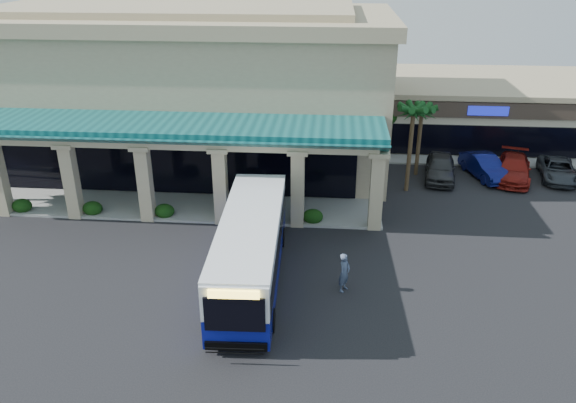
# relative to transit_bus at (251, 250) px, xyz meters

# --- Properties ---
(ground) EXTENTS (110.00, 110.00, 0.00)m
(ground) POSITION_rel_transit_bus_xyz_m (0.34, 1.00, -1.69)
(ground) COLOR black
(main_building) EXTENTS (30.80, 14.80, 11.35)m
(main_building) POSITION_rel_transit_bus_xyz_m (-7.66, 17.00, 3.98)
(main_building) COLOR tan
(main_building) RESTS_ON ground
(arcade) EXTENTS (30.00, 6.20, 5.70)m
(arcade) POSITION_rel_transit_bus_xyz_m (-7.66, 7.80, 1.16)
(arcade) COLOR #0C494C
(arcade) RESTS_ON ground
(strip_mall) EXTENTS (22.50, 12.50, 4.90)m
(strip_mall) POSITION_rel_transit_bus_xyz_m (18.34, 25.00, 0.76)
(strip_mall) COLOR beige
(strip_mall) RESTS_ON ground
(palm_0) EXTENTS (2.40, 2.40, 6.60)m
(palm_0) POSITION_rel_transit_bus_xyz_m (8.84, 12.00, 1.61)
(palm_0) COLOR #103D15
(palm_0) RESTS_ON ground
(palm_1) EXTENTS (2.40, 2.40, 5.80)m
(palm_1) POSITION_rel_transit_bus_xyz_m (9.84, 15.00, 1.21)
(palm_1) COLOR #103D15
(palm_1) RESTS_ON ground
(broadleaf_tree) EXTENTS (2.60, 2.60, 4.81)m
(broadleaf_tree) POSITION_rel_transit_bus_xyz_m (7.84, 20.00, 0.71)
(broadleaf_tree) COLOR black
(broadleaf_tree) RESTS_ON ground
(transit_bus) EXTENTS (3.24, 12.20, 3.38)m
(transit_bus) POSITION_rel_transit_bus_xyz_m (0.00, 0.00, 0.00)
(transit_bus) COLOR #0D148C
(transit_bus) RESTS_ON ground
(pedestrian) EXTENTS (0.76, 0.86, 1.97)m
(pedestrian) POSITION_rel_transit_bus_xyz_m (4.53, -0.53, -0.71)
(pedestrian) COLOR #47546D
(pedestrian) RESTS_ON ground
(car_silver) EXTENTS (2.76, 5.26, 1.71)m
(car_silver) POSITION_rel_transit_bus_xyz_m (11.41, 14.31, -0.84)
(car_silver) COLOR #2F2F31
(car_silver) RESTS_ON ground
(car_white) EXTENTS (2.95, 5.10, 1.59)m
(car_white) POSITION_rel_transit_bus_xyz_m (14.60, 14.90, -0.90)
(car_white) COLOR #0C1253
(car_white) RESTS_ON ground
(car_red) EXTENTS (3.63, 5.88, 1.59)m
(car_red) POSITION_rel_transit_bus_xyz_m (16.54, 14.65, -0.90)
(car_red) COLOR maroon
(car_red) RESTS_ON ground
(car_gray) EXTENTS (3.19, 5.34, 1.39)m
(car_gray) POSITION_rel_transit_bus_xyz_m (19.71, 14.99, -1.00)
(car_gray) COLOR #32373E
(car_gray) RESTS_ON ground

